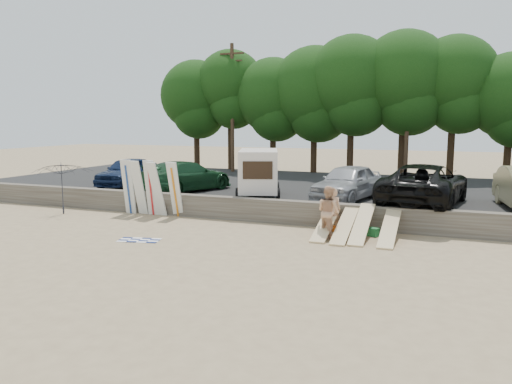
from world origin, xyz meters
The scene contains 25 objects.
ground centered at (0.00, 0.00, 0.00)m, with size 120.00×120.00×0.00m, color tan.
seawall centered at (0.00, 3.00, 0.50)m, with size 44.00×0.50×1.00m, color #6B6356.
parking_lot centered at (0.00, 10.50, 0.35)m, with size 44.00×14.50×0.70m, color #282828.
treeline centered at (0.05, 17.45, 6.51)m, with size 32.93×6.64×9.44m.
utility_poles centered at (2.00, 16.00, 5.43)m, with size 25.80×0.26×9.00m.
box_trailer centered at (-3.91, 5.34, 1.96)m, with size 2.88×3.92×2.25m.
car_0 centered at (-12.28, 6.58, 1.50)m, with size 1.88×4.68×1.59m, color #142346.
car_1 centered at (-8.14, 5.77, 1.49)m, with size 2.21×5.43×1.58m, color #163D21.
car_2 centered at (0.26, 5.93, 1.52)m, with size 1.94×4.82×1.64m, color #A8A9AD.
car_3 centered at (3.63, 5.76, 1.60)m, with size 2.98×6.47×1.80m, color black.
surfboard_upright_0 centered at (-9.26, 2.39, 1.29)m, with size 0.50×0.06×2.60m, color white.
surfboard_upright_1 centered at (-8.71, 2.43, 1.27)m, with size 0.50×0.06×2.60m, color white.
surfboard_upright_2 centered at (-8.09, 2.48, 1.28)m, with size 0.50×0.06×2.60m, color white.
surfboard_upright_3 centered at (-7.71, 2.36, 1.26)m, with size 0.50×0.06×2.60m, color white.
surfboard_upright_4 centered at (-6.84, 2.49, 1.27)m, with size 0.50×0.06×2.60m, color white.
surfboard_low_0 centered at (0.34, 1.49, 0.46)m, with size 0.56×3.00×0.07m, color beige.
surfboard_low_1 centered at (1.09, 1.35, 0.46)m, with size 0.56×3.00×0.07m, color beige.
surfboard_low_2 centered at (1.69, 1.47, 0.54)m, with size 0.56×3.00×0.07m, color beige.
surfboard_low_3 centered at (2.70, 1.46, 0.49)m, with size 0.56×3.00×0.07m, color beige.
beachgoer_a centered at (0.44, 2.15, 0.87)m, with size 0.63×0.42×1.73m, color tan.
beachgoer_b centered at (0.49, 1.19, 0.97)m, with size 0.94×0.74×1.94m, color tan.
cooler centered at (2.05, 1.94, 0.16)m, with size 0.38×0.30×0.32m, color #238240.
gear_bag centered at (0.48, 2.30, 0.11)m, with size 0.30×0.25×0.22m, color orange.
beach_towel centered at (-5.83, -1.82, 0.01)m, with size 1.50×1.50×0.00m, color white.
beach_umbrella centered at (-12.14, 1.38, 1.22)m, with size 2.66×2.71×2.44m, color #21222A.
Camera 1 is at (4.61, -16.84, 4.33)m, focal length 35.00 mm.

